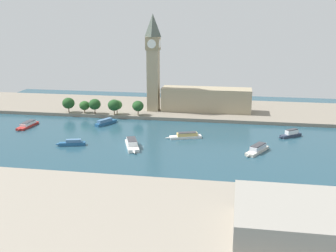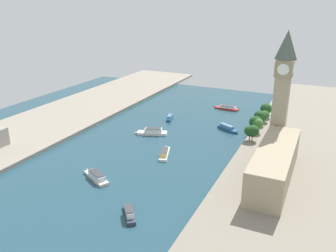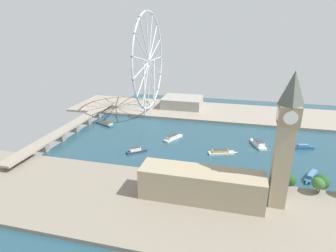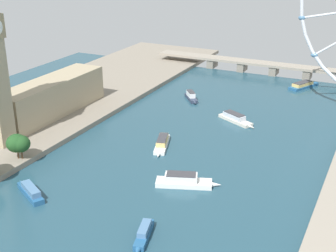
# 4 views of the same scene
# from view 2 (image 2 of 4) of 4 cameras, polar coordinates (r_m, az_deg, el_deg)

# --- Properties ---
(ground_plane) EXTENTS (400.77, 400.77, 0.00)m
(ground_plane) POSITION_cam_2_polar(r_m,az_deg,el_deg) (305.46, -1.41, -2.03)
(ground_plane) COLOR #234756
(riverbank_left) EXTENTS (90.00, 520.00, 3.00)m
(riverbank_left) POSITION_cam_2_polar(r_m,az_deg,el_deg) (277.49, 20.55, -5.38)
(riverbank_left) COLOR gray
(riverbank_left) RESTS_ON ground_plane
(riverbank_right) EXTENTS (90.00, 520.00, 3.00)m
(riverbank_right) POSITION_cam_2_polar(r_m,az_deg,el_deg) (368.18, -17.72, 1.13)
(riverbank_right) COLOR gray
(riverbank_right) RESTS_ON ground_plane
(clock_tower) EXTENTS (13.46, 13.46, 91.83)m
(clock_tower) POSITION_cam_2_polar(r_m,az_deg,el_deg) (274.03, 18.20, 5.54)
(clock_tower) COLOR tan
(clock_tower) RESTS_ON riverbank_left
(parliament_block) EXTENTS (22.00, 86.00, 22.39)m
(parliament_block) POSITION_cam_2_polar(r_m,az_deg,el_deg) (237.25, 17.09, -5.93)
(parliament_block) COLOR tan
(parliament_block) RESTS_ON riverbank_left
(tree_row_embankment) EXTENTS (13.39, 79.38, 14.24)m
(tree_row_embankment) POSITION_cam_2_polar(r_m,az_deg,el_deg) (327.59, 14.70, 1.01)
(tree_row_embankment) COLOR #513823
(tree_row_embankment) RESTS_ON riverbank_left
(tour_boat_0) EXTENTS (16.74, 19.78, 6.07)m
(tour_boat_0) POSITION_cam_2_polar(r_m,az_deg,el_deg) (201.24, -6.38, -13.93)
(tour_boat_0) COLOR #2D384C
(tour_boat_0) RESTS_ON ground_plane
(tour_boat_1) EXTENTS (9.22, 22.40, 4.79)m
(tour_boat_1) POSITION_cam_2_polar(r_m,az_deg,el_deg) (353.77, 0.31, 1.42)
(tour_boat_1) COLOR #235684
(tour_boat_1) RESTS_ON ground_plane
(tour_boat_2) EXTENTS (13.80, 29.09, 4.74)m
(tour_boat_2) POSITION_cam_2_polar(r_m,az_deg,el_deg) (271.97, -0.60, -4.44)
(tour_boat_2) COLOR white
(tour_boat_2) RESTS_ON ground_plane
(tour_boat_3) EXTENTS (30.11, 8.81, 4.47)m
(tour_boat_3) POSITION_cam_2_polar(r_m,az_deg,el_deg) (391.90, 9.67, 2.97)
(tour_boat_3) COLOR #B22D28
(tour_boat_3) RESTS_ON ground_plane
(tour_boat_4) EXTENTS (27.99, 17.76, 5.45)m
(tour_boat_4) POSITION_cam_2_polar(r_m,az_deg,el_deg) (241.94, -11.71, -8.08)
(tour_boat_4) COLOR beige
(tour_boat_4) RESTS_ON ground_plane
(tour_boat_5) EXTENTS (24.28, 15.52, 5.11)m
(tour_boat_5) POSITION_cam_2_polar(r_m,az_deg,el_deg) (327.92, 9.78, -0.35)
(tour_boat_5) COLOR #235684
(tour_boat_5) RESTS_ON ground_plane
(tour_boat_7) EXTENTS (30.86, 16.62, 6.14)m
(tour_boat_7) POSITION_cam_2_polar(r_m,az_deg,el_deg) (313.77, -2.63, -0.95)
(tour_boat_7) COLOR white
(tour_boat_7) RESTS_ON ground_plane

